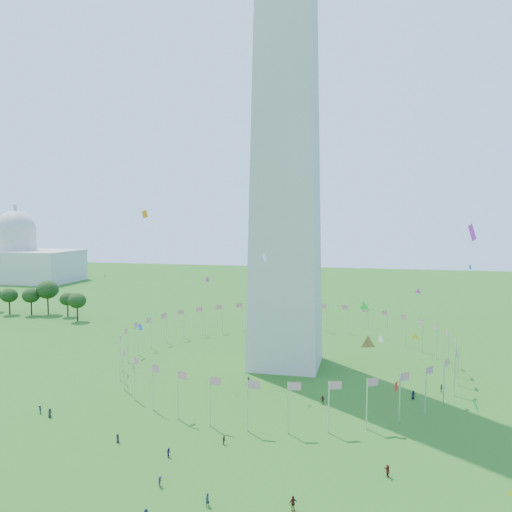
# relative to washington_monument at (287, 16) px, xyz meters

# --- Properties ---
(ground) EXTENTS (600.00, 600.00, 0.00)m
(ground) POSITION_rel_washington_monument_xyz_m (0.00, -50.00, -84.50)
(ground) COLOR #1F5614
(ground) RESTS_ON ground
(washington_monument) EXTENTS (16.80, 16.80, 169.00)m
(washington_monument) POSITION_rel_washington_monument_xyz_m (0.00, 0.00, 0.00)
(washington_monument) COLOR beige
(washington_monument) RESTS_ON ground
(flag_ring) EXTENTS (80.24, 80.24, 9.00)m
(flag_ring) POSITION_rel_washington_monument_xyz_m (-0.00, 0.00, -80.00)
(flag_ring) COLOR silver
(flag_ring) RESTS_ON ground
(capitol_building) EXTENTS (70.00, 35.00, 46.00)m
(capitol_building) POSITION_rel_washington_monument_xyz_m (-180.00, 130.00, -61.50)
(capitol_building) COLOR beige
(capitol_building) RESTS_ON ground
(crowd) EXTENTS (90.34, 68.56, 1.94)m
(crowd) POSITION_rel_washington_monument_xyz_m (11.71, -51.92, -83.64)
(crowd) COLOR black
(crowd) RESTS_ON ground
(kites_aloft) EXTENTS (105.54, 75.92, 40.11)m
(kites_aloft) POSITION_rel_washington_monument_xyz_m (13.98, -29.09, -64.45)
(kites_aloft) COLOR green
(kites_aloft) RESTS_ON ground
(tree_line_west) EXTENTS (55.17, 16.02, 12.73)m
(tree_line_west) POSITION_rel_washington_monument_xyz_m (-105.83, 41.04, -79.14)
(tree_line_west) COLOR #224517
(tree_line_west) RESTS_ON ground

